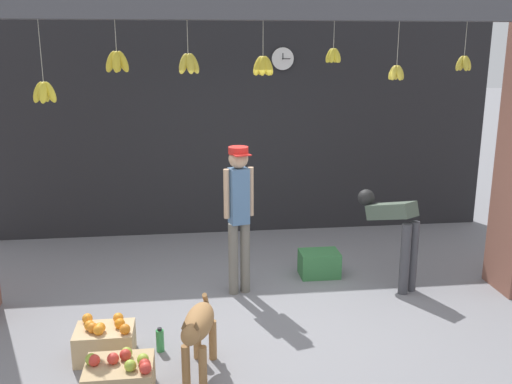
# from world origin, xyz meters

# --- Properties ---
(ground_plane) EXTENTS (60.00, 60.00, 0.00)m
(ground_plane) POSITION_xyz_m (0.00, 0.00, 0.00)
(ground_plane) COLOR gray
(shop_back_wall) EXTENTS (7.53, 0.12, 3.19)m
(shop_back_wall) POSITION_xyz_m (0.00, 2.81, 1.60)
(shop_back_wall) COLOR #232326
(shop_back_wall) RESTS_ON ground_plane
(storefront_awning) EXTENTS (5.63, 0.30, 0.99)m
(storefront_awning) POSITION_xyz_m (-0.03, 0.12, 3.02)
(storefront_awning) COLOR #4C4C51
(dog) EXTENTS (0.36, 0.85, 0.64)m
(dog) POSITION_xyz_m (-0.67, -1.05, 0.44)
(dog) COLOR #9E7042
(dog) RESTS_ON ground_plane
(shopkeeper) EXTENTS (0.34, 0.29, 1.68)m
(shopkeeper) POSITION_xyz_m (-0.17, 0.56, 0.99)
(shopkeeper) COLOR #6B665B
(shopkeeper) RESTS_ON ground_plane
(worker_stooping) EXTENTS (0.56, 0.76, 1.07)m
(worker_stooping) POSITION_xyz_m (1.60, 0.54, 0.71)
(worker_stooping) COLOR #424247
(worker_stooping) RESTS_ON ground_plane
(fruit_crate_oranges) EXTENTS (0.52, 0.38, 0.37)m
(fruit_crate_oranges) POSITION_xyz_m (-1.50, -0.68, 0.16)
(fruit_crate_oranges) COLOR tan
(fruit_crate_oranges) RESTS_ON ground_plane
(fruit_crate_apples) EXTENTS (0.54, 0.43, 0.37)m
(fruit_crate_apples) POSITION_xyz_m (-1.30, -1.29, 0.16)
(fruit_crate_apples) COLOR tan
(fruit_crate_apples) RESTS_ON ground_plane
(produce_box_green) EXTENTS (0.47, 0.34, 0.31)m
(produce_box_green) POSITION_xyz_m (0.84, 0.93, 0.15)
(produce_box_green) COLOR #387A42
(produce_box_green) RESTS_ON ground_plane
(water_bottle) EXTENTS (0.07, 0.07, 0.23)m
(water_bottle) POSITION_xyz_m (-1.01, -0.63, 0.11)
(water_bottle) COLOR #38934C
(water_bottle) RESTS_ON ground_plane
(wall_clock) EXTENTS (0.33, 0.03, 0.33)m
(wall_clock) POSITION_xyz_m (0.67, 2.73, 2.54)
(wall_clock) COLOR black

